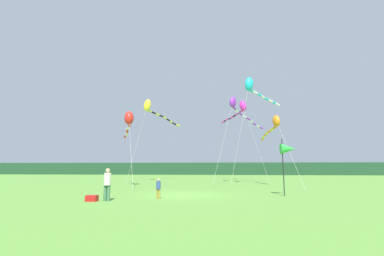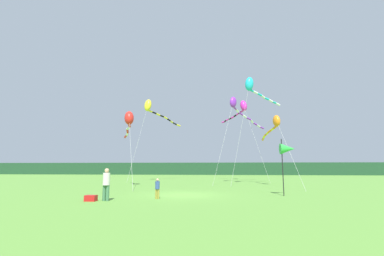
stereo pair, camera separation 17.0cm
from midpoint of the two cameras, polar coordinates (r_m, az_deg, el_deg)
The scene contains 12 objects.
ground_plane at distance 17.85m, azimuth -2.17°, elevation -14.02°, with size 120.00×120.00×0.00m, color #5B9338.
distant_treeline at distance 62.65m, azimuth 3.35°, elevation -8.63°, with size 108.00×2.79×2.76m, color #1E4228.
person_adult at distance 15.32m, azimuth -17.87°, elevation -11.00°, with size 0.38×0.38×1.71m.
person_child at distance 15.71m, azimuth -7.47°, elevation -12.42°, with size 0.25×0.25×1.14m.
cooler_box at distance 15.51m, azimuth -20.83°, elevation -13.79°, with size 0.58×0.39×0.31m, color red.
banner_flag_pole at distance 18.17m, azimuth 19.44°, elevation -4.31°, with size 0.90×0.70×3.57m.
kite_cyan at distance 28.14m, azimuth 12.37°, elevation 8.63°, with size 5.68×4.31×10.86m.
kite_yellow at distance 34.78m, azimuth -8.90°, elevation 4.22°, with size 4.83×8.58×10.34m.
kite_orange at distance 26.67m, azimuth 16.95°, elevation 0.85°, with size 1.76×8.60×6.76m.
kite_purple at distance 30.99m, azimuth 9.44°, elevation 4.38°, with size 6.47×8.74×9.66m.
kite_red at distance 25.52m, azimuth -13.48°, elevation 1.75°, with size 3.40×7.04×7.05m.
kite_magenta at distance 35.69m, azimuth 10.29°, elevation 4.27°, with size 5.28×6.95×10.46m.
Camera 1 is at (2.25, -17.61, 1.79)m, focal length 25.08 mm.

